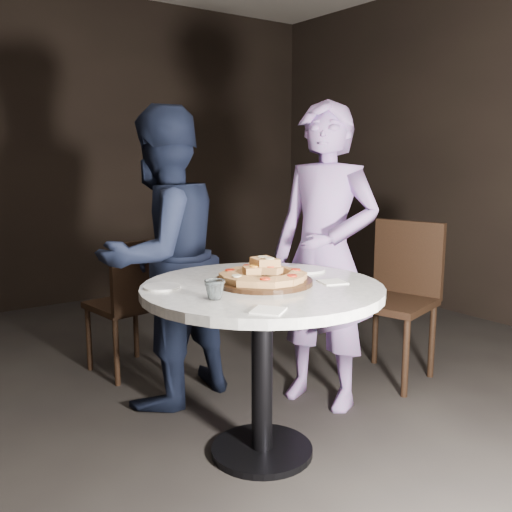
# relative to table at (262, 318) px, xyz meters

# --- Properties ---
(floor) EXTENTS (7.00, 7.00, 0.00)m
(floor) POSITION_rel_table_xyz_m (0.01, 0.00, -0.69)
(floor) COLOR black
(floor) RESTS_ON ground
(table) EXTENTS (1.14, 1.14, 0.85)m
(table) POSITION_rel_table_xyz_m (0.00, 0.00, 0.00)
(table) COLOR black
(table) RESTS_ON ground
(serving_board) EXTENTS (0.57, 0.57, 0.02)m
(serving_board) POSITION_rel_table_xyz_m (0.02, 0.02, 0.17)
(serving_board) COLOR black
(serving_board) RESTS_ON table
(focaccia_pile) EXTENTS (0.42, 0.42, 0.11)m
(focaccia_pile) POSITION_rel_table_xyz_m (0.02, 0.02, 0.21)
(focaccia_pile) COLOR #B47B45
(focaccia_pile) RESTS_ON serving_board
(plate_left) EXTENTS (0.18, 0.18, 0.01)m
(plate_left) POSITION_rel_table_xyz_m (-0.41, 0.22, 0.16)
(plate_left) COLOR white
(plate_left) RESTS_ON table
(plate_right) EXTENTS (0.23, 0.23, 0.01)m
(plate_right) POSITION_rel_table_xyz_m (0.38, 0.14, 0.16)
(plate_right) COLOR white
(plate_right) RESTS_ON table
(water_glass) EXTENTS (0.12, 0.12, 0.08)m
(water_glass) POSITION_rel_table_xyz_m (-0.32, -0.10, 0.20)
(water_glass) COLOR silver
(water_glass) RESTS_ON table
(napkin_near) EXTENTS (0.17, 0.17, 0.01)m
(napkin_near) POSITION_rel_table_xyz_m (-0.25, -0.38, 0.16)
(napkin_near) COLOR white
(napkin_near) RESTS_ON table
(napkin_far) EXTENTS (0.15, 0.15, 0.01)m
(napkin_far) POSITION_rel_table_xyz_m (0.30, -0.15, 0.16)
(napkin_far) COLOR white
(napkin_far) RESTS_ON table
(chair_far) EXTENTS (0.49, 0.50, 0.92)m
(chair_far) POSITION_rel_table_xyz_m (-0.08, 1.33, -0.16)
(chair_far) COLOR black
(chair_far) RESTS_ON ground
(chair_right) EXTENTS (0.61, 0.60, 1.02)m
(chair_right) POSITION_rel_table_xyz_m (1.35, 0.32, -0.10)
(chair_right) COLOR black
(chair_right) RESTS_ON ground
(diner_navy) EXTENTS (0.99, 0.86, 1.73)m
(diner_navy) POSITION_rel_table_xyz_m (-0.09, 0.85, 0.17)
(diner_navy) COLOR black
(diner_navy) RESTS_ON ground
(diner_teal) EXTENTS (0.62, 0.75, 1.76)m
(diner_teal) POSITION_rel_table_xyz_m (0.66, 0.29, 0.18)
(diner_teal) COLOR #866CAB
(diner_teal) RESTS_ON ground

